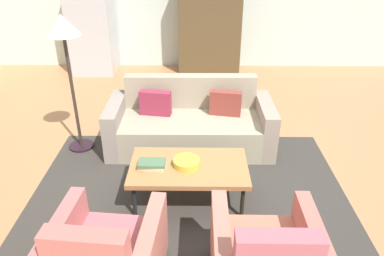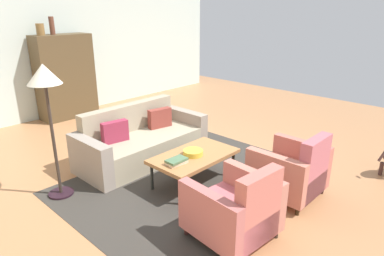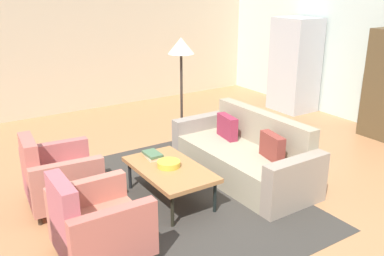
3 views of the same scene
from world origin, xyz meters
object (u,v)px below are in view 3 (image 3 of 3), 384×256
(armchair_left, at_px, (57,178))
(fruit_bowl, at_px, (169,164))
(armchair_right, at_px, (94,226))
(book_stack, at_px, (153,155))
(refrigerator, at_px, (295,65))
(couch, at_px, (247,157))
(floor_lamp, at_px, (181,56))
(coffee_table, at_px, (170,170))

(armchair_left, xyz_separation_m, fruit_bowl, (0.58, 1.17, 0.12))
(armchair_left, bearing_deg, armchair_right, 5.00)
(armchair_left, distance_m, book_stack, 1.16)
(fruit_bowl, bearing_deg, armchair_left, -116.61)
(armchair_left, relative_size, book_stack, 3.09)
(refrigerator, bearing_deg, armchair_left, -75.52)
(book_stack, bearing_deg, couch, 73.21)
(couch, distance_m, fruit_bowl, 1.20)
(couch, relative_size, refrigerator, 1.14)
(couch, height_order, book_stack, couch)
(armchair_left, relative_size, floor_lamp, 0.51)
(fruit_bowl, xyz_separation_m, floor_lamp, (-1.42, 1.06, 0.98))
(couch, xyz_separation_m, armchair_right, (0.60, -2.35, 0.06))
(fruit_bowl, relative_size, book_stack, 0.96)
(book_stack, height_order, floor_lamp, floor_lamp)
(floor_lamp, bearing_deg, book_stack, -45.43)
(coffee_table, relative_size, floor_lamp, 0.70)
(coffee_table, distance_m, armchair_right, 1.31)
(armchair_left, bearing_deg, book_stack, 83.18)
(couch, distance_m, floor_lamp, 1.85)
(fruit_bowl, height_order, refrigerator, refrigerator)
(armchair_left, bearing_deg, refrigerator, 109.49)
(book_stack, bearing_deg, floor_lamp, 134.57)
(fruit_bowl, relative_size, refrigerator, 0.15)
(armchair_left, xyz_separation_m, floor_lamp, (-0.84, 2.22, 1.10))
(coffee_table, bearing_deg, fruit_bowl, 180.00)
(armchair_left, height_order, refrigerator, refrigerator)
(couch, height_order, armchair_left, armchair_left)
(floor_lamp, bearing_deg, armchair_left, -69.37)
(coffee_table, relative_size, refrigerator, 0.65)
(couch, xyz_separation_m, refrigerator, (-1.95, 2.86, 0.64))
(armchair_right, height_order, book_stack, armchair_right)
(refrigerator, bearing_deg, coffee_table, -64.24)
(couch, relative_size, coffee_table, 1.75)
(armchair_right, relative_size, floor_lamp, 0.51)
(fruit_bowl, xyz_separation_m, refrigerator, (-1.93, 4.04, 0.46))
(couch, bearing_deg, fruit_bowl, 88.61)
(armchair_right, xyz_separation_m, book_stack, (-0.97, 1.13, 0.12))
(couch, distance_m, coffee_table, 1.19)
(couch, xyz_separation_m, floor_lamp, (-1.44, -0.13, 1.16))
(armchair_right, bearing_deg, armchair_left, -179.66)
(couch, distance_m, book_stack, 1.29)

